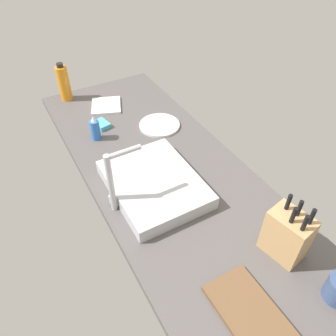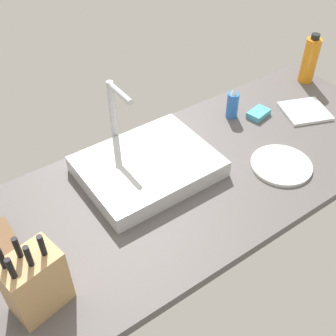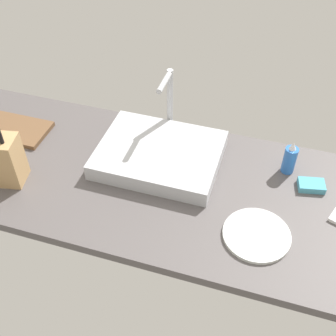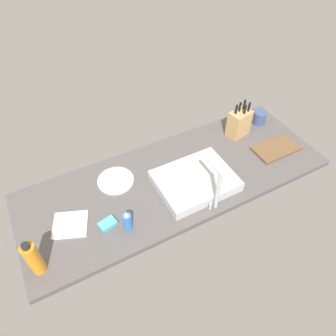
# 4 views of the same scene
# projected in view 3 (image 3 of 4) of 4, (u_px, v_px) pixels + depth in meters

# --- Properties ---
(countertop_slab) EXTENTS (1.85, 0.68, 0.04)m
(countertop_slab) POSITION_uv_depth(u_px,v_px,m) (170.00, 187.00, 1.54)
(countertop_slab) COLOR #514C4C
(countertop_slab) RESTS_ON ground
(sink_basin) EXTENTS (0.44, 0.35, 0.06)m
(sink_basin) POSITION_uv_depth(u_px,v_px,m) (159.00, 155.00, 1.60)
(sink_basin) COLOR #B7BABF
(sink_basin) RESTS_ON countertop_slab
(faucet) EXTENTS (0.06, 0.14, 0.28)m
(faucet) POSITION_uv_depth(u_px,v_px,m) (169.00, 98.00, 1.63)
(faucet) COLOR #B7BABF
(faucet) RESTS_ON countertop_slab
(knife_block) EXTENTS (0.16, 0.12, 0.25)m
(knife_block) POSITION_uv_depth(u_px,v_px,m) (0.00, 159.00, 1.48)
(knife_block) COLOR tan
(knife_block) RESTS_ON countertop_slab
(cutting_board) EXTENTS (0.30, 0.16, 0.02)m
(cutting_board) POSITION_uv_depth(u_px,v_px,m) (12.00, 129.00, 1.74)
(cutting_board) COLOR brown
(cutting_board) RESTS_ON countertop_slab
(soap_bottle) EXTENTS (0.05, 0.05, 0.13)m
(soap_bottle) POSITION_uv_depth(u_px,v_px,m) (290.00, 159.00, 1.54)
(soap_bottle) COLOR blue
(soap_bottle) RESTS_ON countertop_slab
(dinner_plate) EXTENTS (0.21, 0.21, 0.01)m
(dinner_plate) POSITION_uv_depth(u_px,v_px,m) (257.00, 235.00, 1.36)
(dinner_plate) COLOR silver
(dinner_plate) RESTS_ON countertop_slab
(dish_sponge) EXTENTS (0.10, 0.08, 0.02)m
(dish_sponge) POSITION_uv_depth(u_px,v_px,m) (311.00, 185.00, 1.51)
(dish_sponge) COLOR #4CA3BC
(dish_sponge) RESTS_ON countertop_slab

